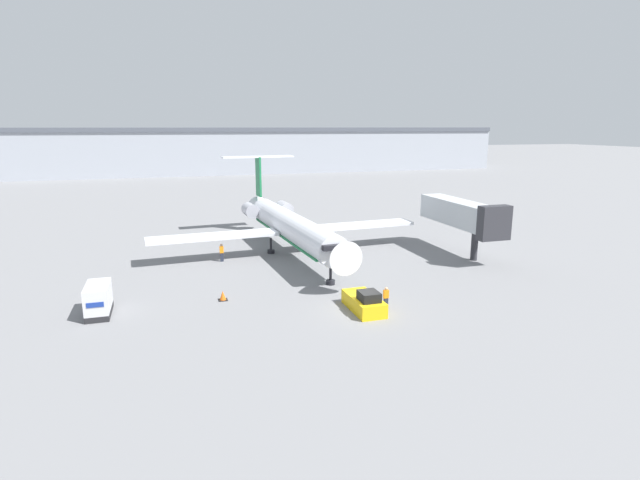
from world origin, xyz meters
TOP-DOWN VIEW (x-y plane):
  - ground_plane at (0.00, 0.00)m, footprint 600.00×600.00m
  - terminal_building at (0.00, 120.00)m, footprint 180.00×16.80m
  - airplane_main at (-1.01, 19.17)m, footprint 30.04×29.64m
  - pushback_tug at (0.19, 0.51)m, footprint 2.01×4.53m
  - luggage_cart at (-18.92, 5.53)m, footprint 1.65×3.61m
  - worker_near_tug at (1.99, 0.51)m, footprint 0.40×0.24m
  - worker_by_wing at (-8.53, 18.02)m, footprint 0.40×0.26m
  - traffic_cone_left at (-9.80, 6.01)m, footprint 0.73×0.73m
  - jet_bridge at (16.71, 13.31)m, footprint 3.20×12.97m

SIDE VIEW (x-z plane):
  - ground_plane at x=0.00m, z-range 0.00..0.00m
  - traffic_cone_left at x=-9.80m, z-range -0.02..0.75m
  - pushback_tug at x=0.19m, z-range -0.23..1.55m
  - worker_near_tug at x=1.99m, z-range 0.03..1.71m
  - worker_by_wing at x=-8.53m, z-range 0.06..1.93m
  - luggage_cart at x=-18.92m, z-range 0.00..2.31m
  - airplane_main at x=-1.01m, z-range -1.75..8.17m
  - jet_bridge at x=16.71m, z-range 1.36..7.55m
  - terminal_building at x=0.00m, z-range 0.03..13.43m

